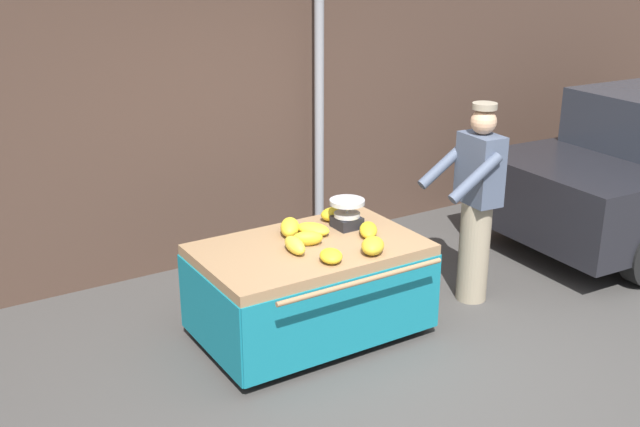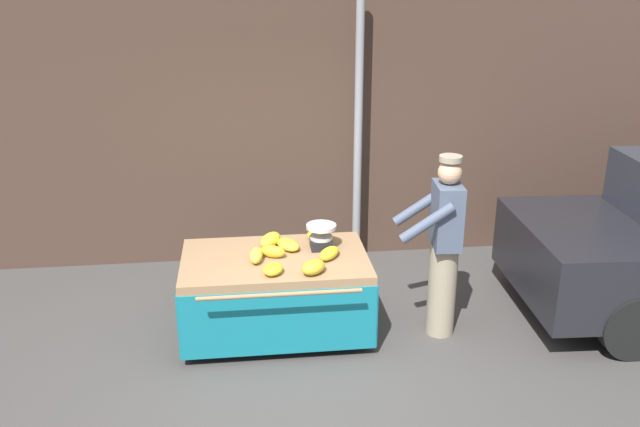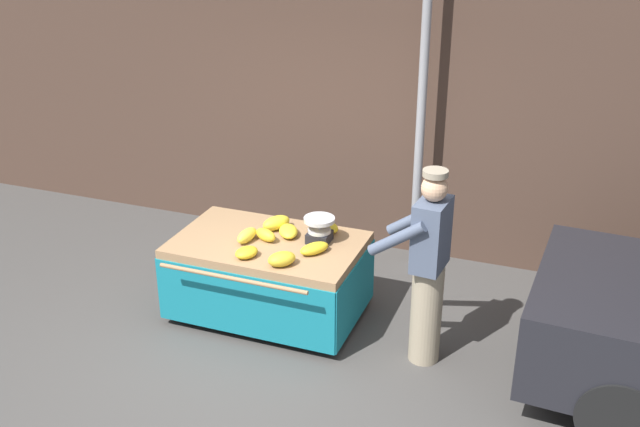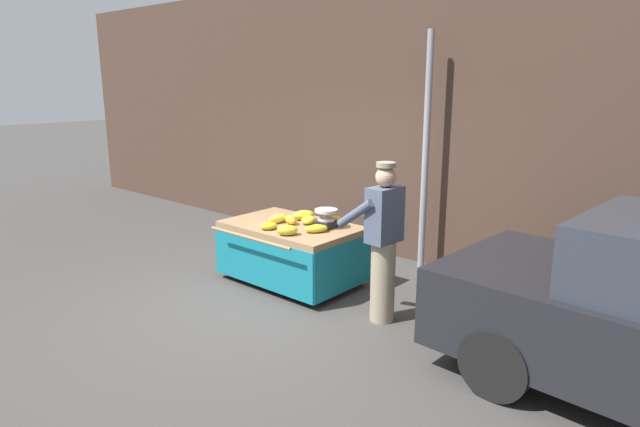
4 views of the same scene
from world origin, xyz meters
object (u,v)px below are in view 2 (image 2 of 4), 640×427
object	(u,v)px
banana_bunch_3	(313,267)
vendor_person	(443,246)
street_pole	(358,130)
banana_bunch_7	(273,269)
banana_bunch_5	(319,235)
banana_bunch_0	(256,255)
weighing_scale	(321,236)
banana_bunch_2	(273,251)
banana_bunch_6	(288,245)
banana_bunch_4	(329,253)
banana_cart	(275,278)
banana_bunch_1	(271,240)

from	to	relation	value
banana_bunch_3	vendor_person	size ratio (longest dim) A/B	0.14
street_pole	banana_bunch_7	xyz separation A→B (m)	(-1.04, -1.83, -0.75)
banana_bunch_5	banana_bunch_0	bearing A→B (deg)	-146.01
weighing_scale	banana_bunch_2	xyz separation A→B (m)	(-0.46, -0.15, -0.06)
vendor_person	banana_bunch_5	bearing A→B (deg)	153.85
banana_bunch_2	banana_bunch_6	size ratio (longest dim) A/B	0.84
banana_bunch_2	banana_bunch_3	distance (m)	0.50
banana_bunch_4	vendor_person	distance (m)	1.03
banana_cart	banana_bunch_0	bearing A→B (deg)	-157.57
banana_bunch_2	banana_bunch_5	distance (m)	0.57
weighing_scale	vendor_person	bearing A→B (deg)	-17.51
banana_bunch_6	banana_bunch_4	bearing A→B (deg)	-35.31
banana_bunch_7	vendor_person	world-z (taller)	vendor_person
vendor_person	banana_cart	bearing A→B (deg)	173.18
banana_cart	vendor_person	bearing A→B (deg)	-6.82
street_pole	vendor_person	size ratio (longest dim) A/B	1.83
banana_bunch_0	banana_bunch_6	xyz separation A→B (m)	(0.30, 0.24, -0.01)
banana_bunch_2	banana_bunch_1	bearing A→B (deg)	91.72
banana_bunch_0	banana_bunch_5	bearing A→B (deg)	33.99
banana_bunch_2	banana_bunch_4	world-z (taller)	banana_bunch_2
banana_bunch_1	street_pole	bearing A→B (deg)	49.90
banana_cart	banana_bunch_4	bearing A→B (deg)	-9.29
weighing_scale	vendor_person	xyz separation A→B (m)	(1.07, -0.34, -0.01)
vendor_person	banana_bunch_0	bearing A→B (deg)	176.22
banana_bunch_0	banana_bunch_6	world-z (taller)	banana_bunch_0
banana_bunch_1	banana_bunch_2	distance (m)	0.25
street_pole	vendor_person	bearing A→B (deg)	-73.19
street_pole	weighing_scale	bearing A→B (deg)	-113.05
vendor_person	banana_bunch_6	bearing A→B (deg)	165.73
banana_bunch_0	banana_bunch_2	distance (m)	0.17
banana_cart	banana_bunch_5	size ratio (longest dim) A/B	7.52
weighing_scale	banana_bunch_4	world-z (taller)	weighing_scale
banana_bunch_6	street_pole	bearing A→B (deg)	56.39
banana_bunch_4	banana_bunch_7	size ratio (longest dim) A/B	1.30
street_pole	banana_bunch_3	bearing A→B (deg)	-110.51
vendor_person	weighing_scale	bearing A→B (deg)	162.49
banana_cart	banana_bunch_7	world-z (taller)	banana_bunch_7
banana_cart	banana_bunch_1	world-z (taller)	banana_bunch_1
vendor_person	banana_bunch_7	bearing A→B (deg)	-173.63
banana_bunch_1	banana_bunch_5	size ratio (longest dim) A/B	1.26
weighing_scale	banana_bunch_1	size ratio (longest dim) A/B	0.98
street_pole	banana_bunch_3	distance (m)	2.12
banana_bunch_2	weighing_scale	bearing A→B (deg)	18.39
banana_bunch_3	banana_bunch_7	world-z (taller)	banana_bunch_3
banana_bunch_0	banana_bunch_1	bearing A→B (deg)	66.16
street_pole	banana_bunch_1	size ratio (longest dim) A/B	10.96
banana_bunch_0	banana_bunch_3	distance (m)	0.57
banana_bunch_6	vendor_person	world-z (taller)	vendor_person
street_pole	banana_bunch_4	distance (m)	1.81
banana_bunch_5	banana_bunch_6	distance (m)	0.35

